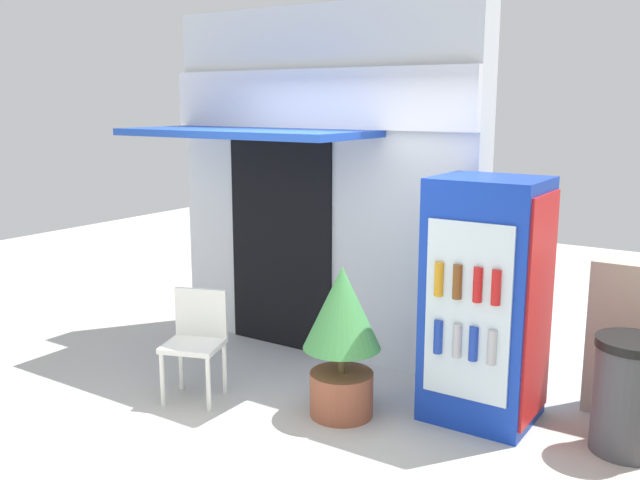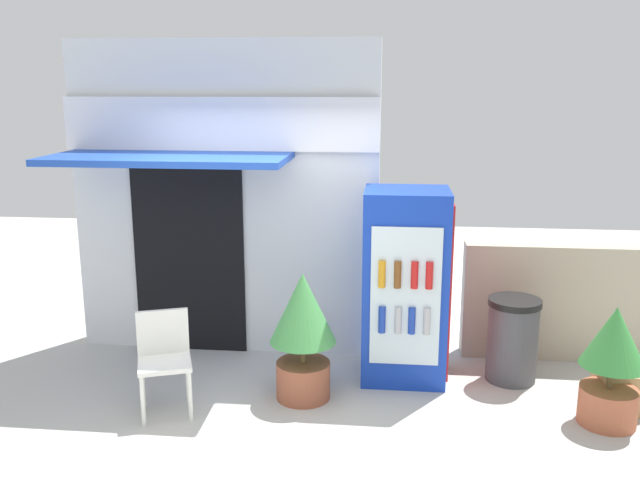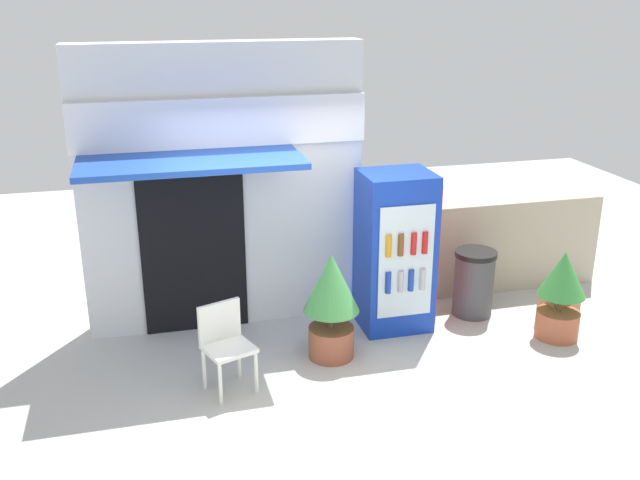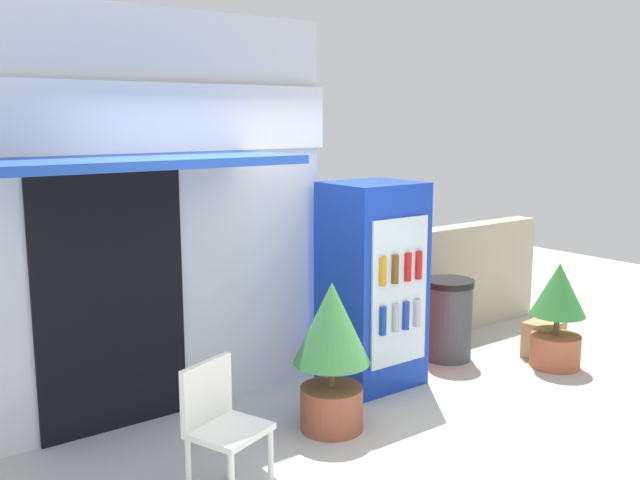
# 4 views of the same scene
# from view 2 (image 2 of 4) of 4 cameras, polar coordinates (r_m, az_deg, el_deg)

# --- Properties ---
(ground) EXTENTS (16.00, 16.00, 0.00)m
(ground) POSITION_cam_2_polar(r_m,az_deg,el_deg) (5.73, -5.62, -15.29)
(ground) COLOR beige
(storefront_building) EXTENTS (3.07, 1.31, 3.13)m
(storefront_building) POSITION_cam_2_polar(r_m,az_deg,el_deg) (6.90, -8.08, 3.68)
(storefront_building) COLOR silver
(storefront_building) RESTS_ON ground
(drink_cooler) EXTENTS (0.78, 0.73, 1.79)m
(drink_cooler) POSITION_cam_2_polar(r_m,az_deg,el_deg) (6.29, 7.21, -3.83)
(drink_cooler) COLOR #1438B2
(drink_cooler) RESTS_ON ground
(plastic_chair) EXTENTS (0.54, 0.52, 0.85)m
(plastic_chair) POSITION_cam_2_polar(r_m,az_deg,el_deg) (5.90, -12.99, -9.28)
(plastic_chair) COLOR white
(plastic_chair) RESTS_ON ground
(potted_plant_near_shop) EXTENTS (0.58, 0.58, 1.14)m
(potted_plant_near_shop) POSITION_cam_2_polar(r_m,az_deg,el_deg) (5.90, -1.44, -7.36)
(potted_plant_near_shop) COLOR #995138
(potted_plant_near_shop) RESTS_ON ground
(potted_plant_curbside) EXTENTS (0.51, 0.51, 1.00)m
(potted_plant_curbside) POSITION_cam_2_polar(r_m,az_deg,el_deg) (5.98, 23.37, -9.26)
(potted_plant_curbside) COLOR #AD5B3D
(potted_plant_curbside) RESTS_ON ground
(trash_bin) EXTENTS (0.48, 0.48, 0.79)m
(trash_bin) POSITION_cam_2_polar(r_m,az_deg,el_deg) (6.58, 15.88, -8.04)
(trash_bin) COLOR #47474C
(trash_bin) RESTS_ON ground
(stone_boundary_wall) EXTENTS (2.36, 0.24, 1.16)m
(stone_boundary_wall) POSITION_cam_2_polar(r_m,az_deg,el_deg) (7.24, 21.26, -4.93)
(stone_boundary_wall) COLOR #B7AD93
(stone_boundary_wall) RESTS_ON ground
(cardboard_box) EXTENTS (0.40, 0.33, 0.35)m
(cardboard_box) POSITION_cam_2_polar(r_m,az_deg,el_deg) (6.38, 23.78, -11.54)
(cardboard_box) COLOR tan
(cardboard_box) RESTS_ON ground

